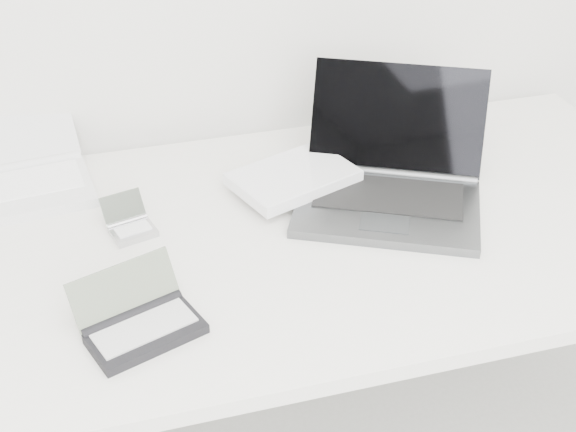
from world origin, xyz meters
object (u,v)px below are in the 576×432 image
object	(u,v)px
laptop_large	(363,180)
desk	(297,248)
netbook_open_white	(17,174)
palmtop_charcoal	(140,322)

from	to	relation	value
laptop_large	desk	bearing A→B (deg)	-128.61
netbook_open_white	palmtop_charcoal	size ratio (longest dim) A/B	1.70
laptop_large	netbook_open_white	xyz separation A→B (m)	(-0.67, 0.23, -0.01)
palmtop_charcoal	desk	bearing A→B (deg)	13.51
laptop_large	palmtop_charcoal	size ratio (longest dim) A/B	2.59
laptop_large	netbook_open_white	bearing A→B (deg)	-173.01
laptop_large	palmtop_charcoal	world-z (taller)	laptop_large
laptop_large	netbook_open_white	size ratio (longest dim) A/B	1.52
desk	netbook_open_white	size ratio (longest dim) A/B	4.39
palmtop_charcoal	laptop_large	bearing A→B (deg)	11.11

